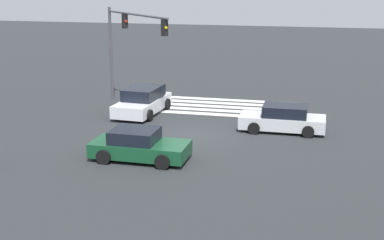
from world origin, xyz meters
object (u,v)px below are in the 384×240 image
car_0 (139,145)px  car_2 (143,101)px  traffic_signal_mast (127,36)px  car_1 (283,119)px

car_0 → car_2: (2.35, -7.64, 0.11)m
traffic_signal_mast → car_2: 4.12m
traffic_signal_mast → car_0: (-3.78, 9.17, -3.65)m
traffic_signal_mast → car_2: bearing=-2.0°
car_1 → car_2: car_2 is taller
car_0 → car_1: (-5.75, -5.81, 0.02)m
traffic_signal_mast → car_0: 10.57m
traffic_signal_mast → car_1: (-9.53, 3.36, -3.63)m
traffic_signal_mast → car_0: traffic_signal_mast is taller
traffic_signal_mast → car_0: bearing=-22.6°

